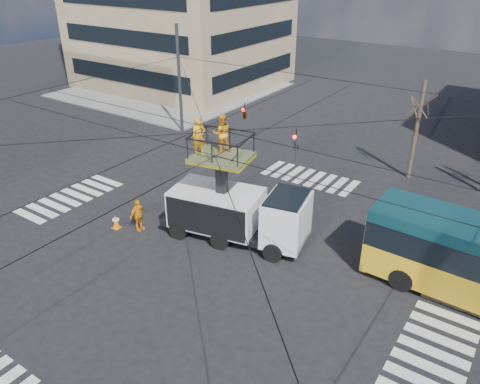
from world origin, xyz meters
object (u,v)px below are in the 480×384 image
utility_truck (238,201)px  flagger (291,235)px  traffic_cone (116,222)px  worker_ground (138,215)px

utility_truck → flagger: 2.93m
traffic_cone → flagger: flagger is taller
traffic_cone → flagger: size_ratio=0.45×
flagger → utility_truck: bearing=-88.2°
worker_ground → flagger: bearing=-67.3°
utility_truck → worker_ground: bearing=-165.4°
worker_ground → flagger: (7.10, 2.69, -0.04)m
worker_ground → traffic_cone: bearing=117.0°
traffic_cone → flagger: bearing=21.3°
traffic_cone → worker_ground: bearing=25.1°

